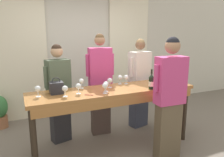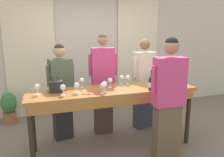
% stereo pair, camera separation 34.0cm
% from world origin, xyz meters
% --- Properties ---
extents(ground_plane, '(18.00, 18.00, 0.00)m').
position_xyz_m(ground_plane, '(0.00, 0.00, 0.00)').
color(ground_plane, '#70665B').
extents(wall_back, '(12.00, 0.06, 2.80)m').
position_xyz_m(wall_back, '(0.00, 1.92, 1.40)').
color(wall_back, beige).
rests_on(wall_back, ground_plane).
extents(curtain_panel_left, '(1.04, 0.03, 2.69)m').
position_xyz_m(curtain_panel_left, '(-1.24, 1.85, 1.34)').
color(curtain_panel_left, '#EFE5C6').
rests_on(curtain_panel_left, ground_plane).
extents(curtain_panel_right, '(1.04, 0.03, 2.69)m').
position_xyz_m(curtain_panel_right, '(1.24, 1.85, 1.34)').
color(curtain_panel_right, '#EFE5C6').
rests_on(curtain_panel_right, ground_plane).
extents(tasting_bar, '(2.59, 0.65, 0.99)m').
position_xyz_m(tasting_bar, '(0.00, -0.02, 0.88)').
color(tasting_bar, '#9E6633').
rests_on(tasting_bar, ground_plane).
extents(wine_bottle, '(0.08, 0.08, 0.31)m').
position_xyz_m(wine_bottle, '(0.52, -0.25, 1.10)').
color(wine_bottle, black).
rests_on(wine_bottle, tasting_bar).
extents(handbag, '(0.18, 0.15, 0.24)m').
position_xyz_m(handbag, '(-0.86, 0.09, 1.08)').
color(handbag, '#232328').
rests_on(handbag, tasting_bar).
extents(wine_glass_front_left, '(0.08, 0.08, 0.15)m').
position_xyz_m(wine_glass_front_left, '(-0.17, -0.09, 1.10)').
color(wine_glass_front_left, white).
rests_on(wine_glass_front_left, tasting_bar).
extents(wine_glass_front_mid, '(0.08, 0.08, 0.15)m').
position_xyz_m(wine_glass_front_mid, '(-0.22, -0.18, 1.10)').
color(wine_glass_front_mid, white).
rests_on(wine_glass_front_mid, tasting_bar).
extents(wine_glass_front_right, '(0.08, 0.08, 0.15)m').
position_xyz_m(wine_glass_front_right, '(-0.77, -0.10, 1.10)').
color(wine_glass_front_right, white).
rests_on(wine_glass_front_right, tasting_bar).
extents(wine_glass_center_left, '(0.08, 0.08, 0.15)m').
position_xyz_m(wine_glass_center_left, '(-1.11, 0.03, 1.10)').
color(wine_glass_center_left, white).
rests_on(wine_glass_center_left, tasting_bar).
extents(wine_glass_center_mid, '(0.08, 0.08, 0.15)m').
position_xyz_m(wine_glass_center_mid, '(0.22, 0.24, 1.10)').
color(wine_glass_center_mid, white).
rests_on(wine_glass_center_mid, tasting_bar).
extents(wine_glass_center_right, '(0.08, 0.08, 0.15)m').
position_xyz_m(wine_glass_center_right, '(-0.02, 0.10, 1.10)').
color(wine_glass_center_right, white).
rests_on(wine_glass_center_right, tasting_bar).
extents(wine_glass_back_left, '(0.08, 0.08, 0.15)m').
position_xyz_m(wine_glass_back_left, '(-0.45, 0.24, 1.10)').
color(wine_glass_back_left, white).
rests_on(wine_glass_back_left, tasting_bar).
extents(wine_glass_back_mid, '(0.08, 0.08, 0.15)m').
position_xyz_m(wine_glass_back_mid, '(-0.57, -0.05, 1.10)').
color(wine_glass_back_mid, white).
rests_on(wine_glass_back_mid, tasting_bar).
extents(wine_glass_back_right, '(0.08, 0.08, 0.15)m').
position_xyz_m(wine_glass_back_right, '(0.32, 0.21, 1.10)').
color(wine_glass_back_right, white).
rests_on(wine_glass_back_right, tasting_bar).
extents(pen, '(0.11, 0.07, 0.01)m').
position_xyz_m(pen, '(-0.46, -0.18, 0.99)').
color(pen, maroon).
rests_on(pen, tasting_bar).
extents(guest_olive_jacket, '(0.48, 0.30, 1.66)m').
position_xyz_m(guest_olive_jacket, '(-0.74, 0.57, 0.86)').
color(guest_olive_jacket, '#28282D').
rests_on(guest_olive_jacket, ground_plane).
extents(guest_pink_top, '(0.51, 0.25, 1.82)m').
position_xyz_m(guest_pink_top, '(-0.01, 0.57, 0.94)').
color(guest_pink_top, '#473833').
rests_on(guest_pink_top, ground_plane).
extents(guest_cream_sweater, '(0.51, 0.32, 1.72)m').
position_xyz_m(guest_cream_sweater, '(0.80, 0.57, 0.88)').
color(guest_cream_sweater, '#383D51').
rests_on(guest_cream_sweater, ground_plane).
extents(host_pouring, '(0.54, 0.22, 1.79)m').
position_xyz_m(host_pouring, '(0.61, -0.58, 0.93)').
color(host_pouring, brown).
rests_on(host_pouring, ground_plane).
extents(potted_plant, '(0.31, 0.31, 0.65)m').
position_xyz_m(potted_plant, '(-1.73, 1.57, 0.34)').
color(potted_plant, '#935B3D').
rests_on(potted_plant, ground_plane).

